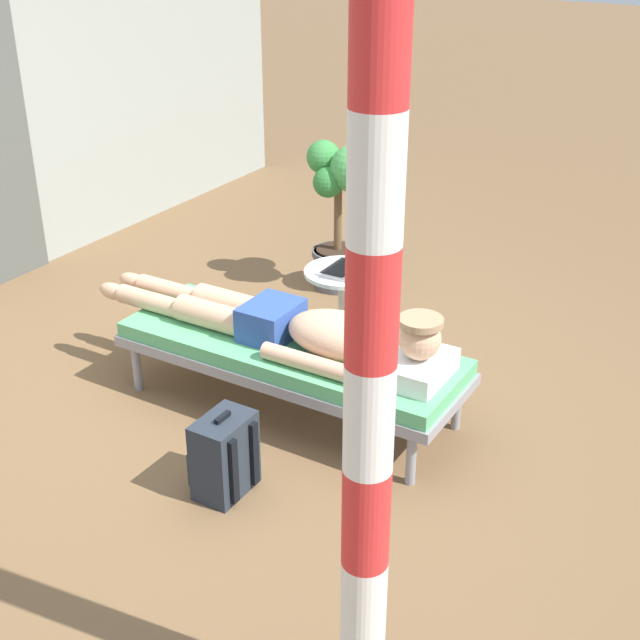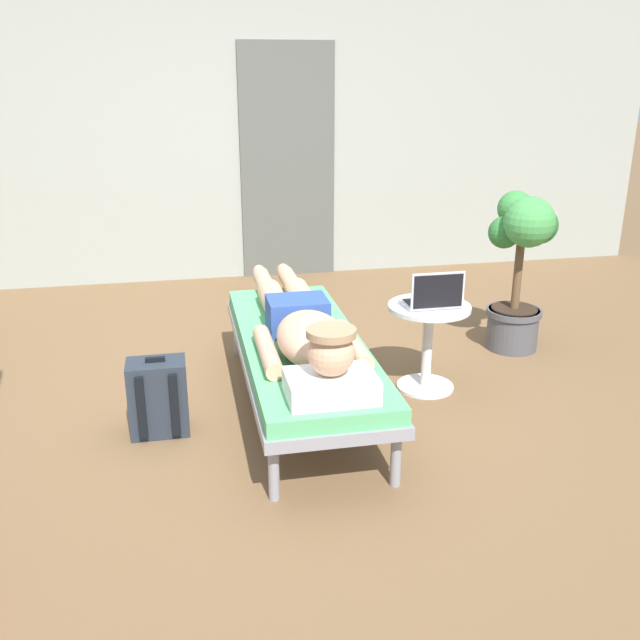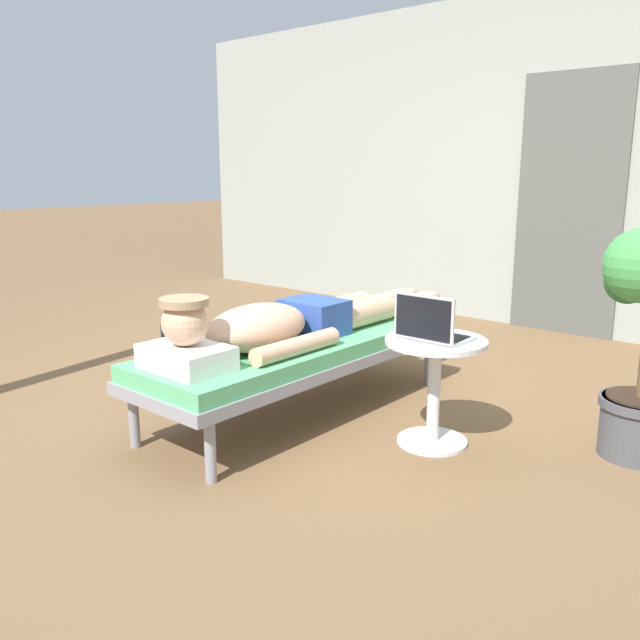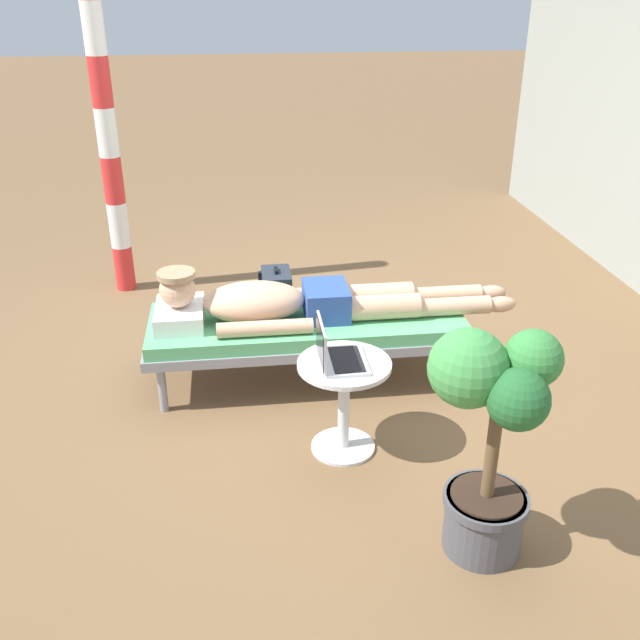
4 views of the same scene
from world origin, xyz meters
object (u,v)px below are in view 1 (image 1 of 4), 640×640
Objects in this scene: laptop at (351,263)px; potted_plant at (341,204)px; backpack at (224,456)px; person_reclining at (303,328)px; lounge_chair at (290,353)px; side_table at (343,295)px; porch_post at (369,418)px.

laptop is 0.95m from potted_plant.
laptop is at bearing 6.73° from backpack.
potted_plant is at bearing 33.32° from laptop.
lounge_chair is at bearing 90.00° from person_reclining.
potted_plant is (2.35, 0.71, 0.43)m from backpack.
person_reclining is 5.12× the size of backpack.
lounge_chair is 0.81m from laptop.
side_table is (0.77, 0.19, -0.16)m from person_reclining.
backpack is at bearing -163.27° from potted_plant.
laptop reaches higher than side_table.
porch_post is (-2.35, -1.40, 0.88)m from side_table.
person_reclining reaches higher than lounge_chair.
person_reclining is at bearing -169.79° from laptop.
backpack is (-0.78, -0.04, -0.32)m from person_reclining.
laptop reaches higher than lounge_chair.
potted_plant is at bearing 30.76° from porch_post.
porch_post reaches higher than laptop.
laptop is (0.00, -0.05, 0.23)m from side_table.
laptop is 1.61m from backpack.
backpack is 2.49m from potted_plant.
lounge_chair is 0.78× the size of porch_post.
porch_post is at bearing -150.13° from laptop.
lounge_chair is at bearing -172.00° from side_table.
potted_plant is 3.71m from porch_post.
person_reclining is 1.70m from potted_plant.
potted_plant is at bearing 22.89° from person_reclining.
side_table is at bearing 13.85° from person_reclining.
lounge_chair is at bearing -159.70° from potted_plant.
laptop is at bearing 4.23° from lounge_chair.
laptop is (0.77, 0.14, 0.06)m from person_reclining.
laptop reaches higher than person_reclining.
person_reclining is at bearing -157.11° from potted_plant.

